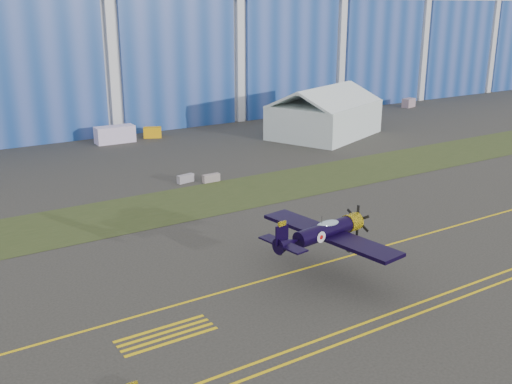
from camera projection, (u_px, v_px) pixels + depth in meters
ground at (318, 235)px, 51.82m from camera, size 260.00×260.00×0.00m
grass_median at (235, 194)px, 63.07m from camera, size 260.00×10.00×0.02m
hangar at (66, 29)px, 105.06m from camera, size 220.00×45.70×30.00m
taxiway_centreline at (357, 254)px, 47.80m from camera, size 200.00×0.20×0.02m
edge_line_near at (452, 301)px, 40.17m from camera, size 80.00×0.20×0.02m
edge_line_far at (440, 295)px, 40.97m from camera, size 80.00×0.20×0.02m
hold_short_ladder at (166, 335)px, 36.04m from camera, size 6.00×2.40×0.02m
warbird at (324, 232)px, 42.60m from camera, size 11.23×12.94×3.48m
tent at (325, 111)px, 90.10m from camera, size 19.54×17.15×7.56m
shipping_container at (115, 134)px, 86.22m from camera, size 5.61×2.33×2.42m
tug at (152, 132)px, 89.84m from camera, size 3.05×2.57×1.52m
gse_box at (409, 103)px, 116.56m from camera, size 3.15×2.23×1.70m
barrier_a at (186, 179)px, 66.98m from camera, size 2.07×0.92×0.90m
barrier_b at (211, 178)px, 67.19m from camera, size 2.01×0.62×0.90m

